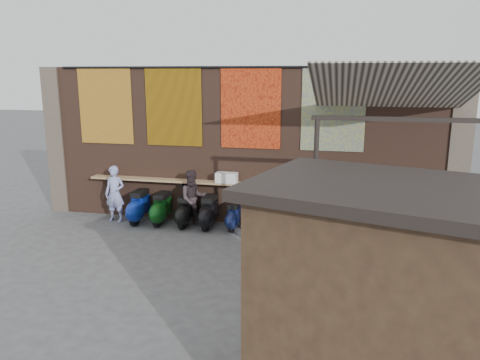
{
  "coord_description": "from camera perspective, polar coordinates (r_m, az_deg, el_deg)",
  "views": [
    {
      "loc": [
        2.54,
        -8.91,
        3.84
      ],
      "look_at": [
        0.32,
        1.2,
        1.47
      ],
      "focal_mm": 35.0,
      "sensor_mm": 36.0,
      "label": 1
    }
  ],
  "objects": [
    {
      "name": "shelf_box",
      "position": [
        11.84,
        -1.64,
        0.29
      ],
      "size": [
        0.54,
        0.27,
        0.26
      ],
      "primitive_type": "cube",
      "color": "white",
      "rests_on": "eating_counter"
    },
    {
      "name": "diner_right",
      "position": [
        11.9,
        -5.72,
        -2.28
      ],
      "size": [
        0.9,
        0.84,
        1.47
      ],
      "primitive_type": "imported",
      "rotation": [
        0.0,
        0.0,
        0.54
      ],
      "color": "#33282B",
      "rests_on": "ground"
    },
    {
      "name": "market_stall",
      "position": [
        5.57,
        16.11,
        -14.8
      ],
      "size": [
        2.81,
        2.4,
        2.6
      ],
      "primitive_type": "cube",
      "rotation": [
        0.0,
        0.0,
        -0.28
      ],
      "color": "black",
      "rests_on": "ground"
    },
    {
      "name": "scooter_stool_8",
      "position": [
        11.49,
        11.72,
        -5.09
      ],
      "size": [
        0.32,
        0.72,
        0.69
      ],
      "primitive_type": null,
      "color": "#0D5F25",
      "rests_on": "ground"
    },
    {
      "name": "shopper_tan",
      "position": [
        10.36,
        16.1,
        -4.95
      ],
      "size": [
        0.84,
        0.87,
        1.51
      ],
      "primitive_type": "imported",
      "rotation": [
        0.0,
        0.0,
        0.86
      ],
      "color": "#9E7F64",
      "rests_on": "ground"
    },
    {
      "name": "eating_counter",
      "position": [
        11.84,
        -0.32,
        -0.47
      ],
      "size": [
        8.0,
        0.32,
        0.05
      ],
      "primitive_type": "cube",
      "color": "#9E7A51",
      "rests_on": "brick_wall"
    },
    {
      "name": "stall_roof",
      "position": [
        5.09,
        17.06,
        -1.08
      ],
      "size": [
        3.16,
        2.74,
        0.12
      ],
      "primitive_type": "cube",
      "rotation": [
        0.0,
        0.0,
        -0.28
      ],
      "color": "black",
      "rests_on": "market_stall"
    },
    {
      "name": "scooter_stool_6",
      "position": [
        11.55,
        5.12,
        -4.64
      ],
      "size": [
        0.35,
        0.77,
        0.73
      ],
      "primitive_type": null,
      "color": "#A80C27",
      "rests_on": "ground"
    },
    {
      "name": "scooter_stool_0",
      "position": [
        12.52,
        -12.22,
        -3.24
      ],
      "size": [
        0.4,
        0.88,
        0.84
      ],
      "primitive_type": null,
      "color": "navy",
      "rests_on": "ground"
    },
    {
      "name": "scooter_stool_7",
      "position": [
        11.5,
        8.27,
        -4.81
      ],
      "size": [
        0.35,
        0.77,
        0.73
      ],
      "primitive_type": null,
      "color": "#853E0C",
      "rests_on": "ground"
    },
    {
      "name": "scooter_stool_4",
      "position": [
        11.71,
        -0.79,
        -4.49
      ],
      "size": [
        0.32,
        0.71,
        0.67
      ],
      "primitive_type": null,
      "color": "#131C47",
      "rests_on": "ground"
    },
    {
      "name": "tapestry_sun",
      "position": [
        12.18,
        -8.09,
        8.83
      ],
      "size": [
        1.5,
        0.02,
        2.0
      ],
      "primitive_type": "cube",
      "color": "#C5830B",
      "rests_on": "brick_wall"
    },
    {
      "name": "scooter_stool_5",
      "position": [
        11.66,
        2.27,
        -4.59
      ],
      "size": [
        0.32,
        0.71,
        0.67
      ],
      "primitive_type": null,
      "color": "navy",
      "rests_on": "ground"
    },
    {
      "name": "brick_wall",
      "position": [
        12.02,
        0.06,
        4.11
      ],
      "size": [
        10.0,
        0.4,
        4.0
      ],
      "primitive_type": "cube",
      "color": "brown",
      "rests_on": "ground"
    },
    {
      "name": "shopper_navy",
      "position": [
        9.83,
        21.01,
        -5.44
      ],
      "size": [
        1.12,
        0.68,
        1.78
      ],
      "primitive_type": "imported",
      "rotation": [
        0.0,
        0.0,
        3.39
      ],
      "color": "#171834",
      "rests_on": "ground"
    },
    {
      "name": "scooter_stool_1",
      "position": [
        12.3,
        -9.58,
        -3.49
      ],
      "size": [
        0.38,
        0.85,
        0.81
      ],
      "primitive_type": null,
      "color": "#0D4514",
      "rests_on": "ground"
    },
    {
      "name": "scooter_stool_9",
      "position": [
        11.41,
        14.71,
        -5.07
      ],
      "size": [
        0.38,
        0.84,
        0.8
      ],
      "primitive_type": null,
      "color": "#AA2516",
      "rests_on": "ground"
    },
    {
      "name": "ground",
      "position": [
        10.03,
        -3.29,
        -9.63
      ],
      "size": [
        70.0,
        70.0,
        0.0
      ],
      "primitive_type": "plane",
      "color": "#474749",
      "rests_on": "ground"
    },
    {
      "name": "pier_left",
      "position": [
        14.07,
        -21.17,
        4.53
      ],
      "size": [
        0.5,
        0.5,
        4.0
      ],
      "primitive_type": "cube",
      "color": "#4C4238",
      "rests_on": "ground"
    },
    {
      "name": "awning_post_left",
      "position": [
        8.63,
        9.05,
        -2.65
      ],
      "size": [
        0.09,
        0.09,
        3.1
      ],
      "primitive_type": "cylinder",
      "color": "black",
      "rests_on": "ground"
    },
    {
      "name": "scooter_stool_10",
      "position": [
        11.5,
        17.68,
        -5.4
      ],
      "size": [
        0.33,
        0.73,
        0.69
      ],
      "primitive_type": null,
      "color": "#1B6E57",
      "rests_on": "ground"
    },
    {
      "name": "stall_sign",
      "position": [
        6.19,
        18.39,
        -6.21
      ],
      "size": [
        1.16,
        0.37,
        0.5
      ],
      "primitive_type": "cube",
      "rotation": [
        0.0,
        0.0,
        -0.28
      ],
      "color": "gold",
      "rests_on": "market_stall"
    },
    {
      "name": "scooter_stool_3",
      "position": [
        11.85,
        -3.83,
        -3.97
      ],
      "size": [
        0.38,
        0.85,
        0.81
      ],
      "primitive_type": null,
      "color": "black",
      "rests_on": "ground"
    },
    {
      "name": "shopper_grey",
      "position": [
        8.84,
        22.61,
        -7.67
      ],
      "size": [
        1.31,
        1.21,
        1.77
      ],
      "primitive_type": "imported",
      "rotation": [
        0.0,
        0.0,
        2.49
      ],
      "color": "#4C4C50",
      "rests_on": "ground"
    },
    {
      "name": "stall_shelf",
      "position": [
        6.54,
        17.79,
        -13.99
      ],
      "size": [
        1.94,
        0.65,
        0.06
      ],
      "primitive_type": "cube",
      "rotation": [
        0.0,
        0.0,
        -0.28
      ],
      "color": "#473321",
      "rests_on": "market_stall"
    },
    {
      "name": "tapestry_redgold",
      "position": [
        12.96,
        -16.08,
        8.7
      ],
      "size": [
        1.5,
        0.02,
        2.0
      ],
      "primitive_type": "cube",
      "color": "maroon",
      "rests_on": "brick_wall"
    },
    {
      "name": "scooter_stool_2",
      "position": [
        12.04,
        -6.67,
        -3.83
      ],
      "size": [
        0.37,
        0.82,
        0.78
      ],
      "primitive_type": null,
      "color": "black",
      "rests_on": "ground"
    },
    {
      "name": "awning_header",
      "position": [
        8.4,
        19.07,
        7.01
      ],
      "size": [
        3.0,
        0.08,
        0.08
      ],
      "primitive_type": "cube",
      "color": "black",
      "rests_on": "awning_post_left"
    },
    {
      "name": "pier_right",
      "position": [
        12.05,
        25.03,
        2.91
      ],
      "size": [
        0.5,
        0.5,
        4.0
      ],
      "primitive_type": "cube",
      "color": "#4C4238",
      "rests_on": "ground"
    },
    {
      "name": "awning_canvas",
      "position": [
        9.86,
        18.32,
        10.59
      ],
      "size": [
        3.2,
        3.28,
        0.97
      ],
      "primitive_type": "cube",
      "rotation": [
        -0.28,
        0.0,
        0.0
      ],
      "color": "beige",
      "rests_on": "brick_wall"
    },
    {
      "name": "awning_ledger",
      "position": [
        11.44,
        17.68,
        12.87
      ],
      "size": [
        3.3,
        0.08,
        0.12
      ],
      "primitive_type": "cube",
      "color": "#33261C",
      "rests_on": "brick_wall"
    },
    {
      "name": "hang_rail",
      "position": [
        11.66,
        -0.18,
        13.6
      ],
      "size": [
        9.5,
        0.06,
        0.06
      ],
      "primitive_type": "cylinder",
      "rotation": [
        0.0,
        1.57,
        0.0
      ],
      "color": "black",
      "rests_on": "brick_wall"
    },
    {
      "name": "tapestry_orange",
      "position": [
        11.63,
        1.29,
        8.77
      ],
      "size": [
        1.5,
        0.02,
        2.0
      ],
      "primitive_type": "cube",
      "color": "#C34318",
      "rests_on": "brick_wall"
    },
    {
      "name": "diner_left",
      "position": [
        12.72,
        -15.01,
        -1.63
      ],
      "size": [
        0.55,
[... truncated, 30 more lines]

